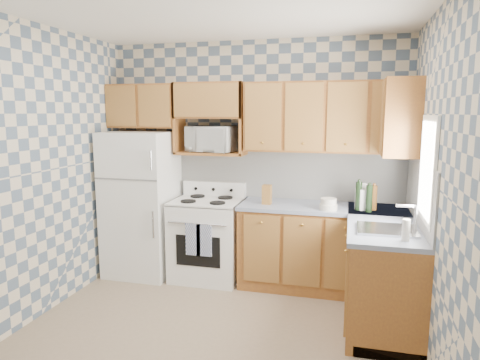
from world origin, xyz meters
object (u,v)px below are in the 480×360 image
electric_kettle (363,199)px  microwave (212,139)px  refrigerator (142,203)px  stove_body (208,240)px

electric_kettle → microwave: bearing=172.3°
refrigerator → stove_body: 0.89m
refrigerator → electric_kettle: (2.50, -0.02, 0.19)m
refrigerator → microwave: (0.81, 0.21, 0.76)m
electric_kettle → stove_body: bearing=178.4°
microwave → refrigerator: bearing=-158.1°
microwave → stove_body: bearing=-84.1°
stove_body → electric_kettle: electric_kettle is taller
microwave → electric_kettle: 1.80m
refrigerator → microwave: bearing=14.4°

